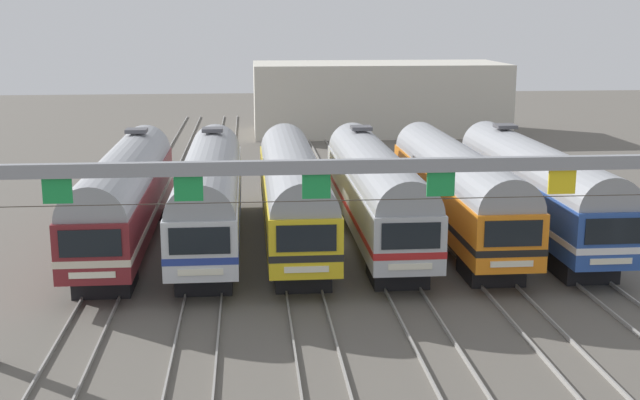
# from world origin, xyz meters

# --- Properties ---
(ground_plane) EXTENTS (160.00, 160.00, 0.00)m
(ground_plane) POSITION_xyz_m (0.00, 0.00, 0.00)
(ground_plane) COLOR #5B564F
(track_bed) EXTENTS (21.48, 70.00, 0.15)m
(track_bed) POSITION_xyz_m (-0.00, 17.00, 0.07)
(track_bed) COLOR gray
(track_bed) RESTS_ON ground
(commuter_train_maroon) EXTENTS (2.88, 18.06, 5.05)m
(commuter_train_maroon) POSITION_xyz_m (-9.99, -0.00, 2.69)
(commuter_train_maroon) COLOR maroon
(commuter_train_maroon) RESTS_ON ground
(commuter_train_silver) EXTENTS (2.88, 18.06, 5.05)m
(commuter_train_silver) POSITION_xyz_m (-5.99, -0.00, 2.69)
(commuter_train_silver) COLOR silver
(commuter_train_silver) RESTS_ON ground
(commuter_train_yellow) EXTENTS (2.88, 18.06, 4.77)m
(commuter_train_yellow) POSITION_xyz_m (-2.00, -0.01, 2.69)
(commuter_train_yellow) COLOR gold
(commuter_train_yellow) RESTS_ON ground
(commuter_train_stainless) EXTENTS (2.88, 18.06, 5.05)m
(commuter_train_stainless) POSITION_xyz_m (2.00, -0.00, 2.69)
(commuter_train_stainless) COLOR #B2B5BA
(commuter_train_stainless) RESTS_ON ground
(commuter_train_orange) EXTENTS (2.88, 18.06, 4.77)m
(commuter_train_orange) POSITION_xyz_m (5.99, -0.01, 2.69)
(commuter_train_orange) COLOR orange
(commuter_train_orange) RESTS_ON ground
(commuter_train_blue) EXTENTS (2.88, 18.06, 5.05)m
(commuter_train_blue) POSITION_xyz_m (9.99, -0.00, 2.69)
(commuter_train_blue) COLOR #284C9E
(commuter_train_blue) RESTS_ON ground
(catenary_gantry) EXTENTS (25.22, 0.44, 6.97)m
(catenary_gantry) POSITION_xyz_m (0.00, -13.50, 5.34)
(catenary_gantry) COLOR gray
(catenary_gantry) RESTS_ON ground
(maintenance_building) EXTENTS (23.33, 10.00, 6.58)m
(maintenance_building) POSITION_xyz_m (8.19, 38.20, 3.29)
(maintenance_building) COLOR beige
(maintenance_building) RESTS_ON ground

